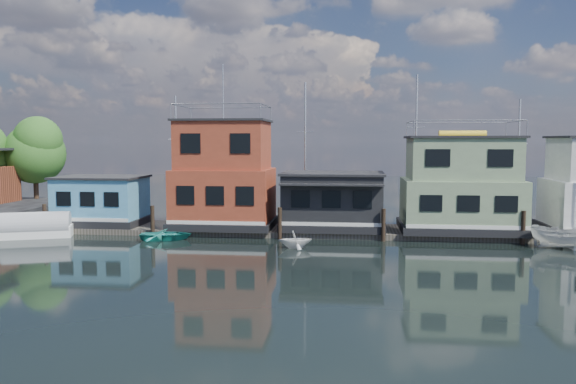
# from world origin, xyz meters

# --- Properties ---
(ground) EXTENTS (160.00, 160.00, 0.00)m
(ground) POSITION_xyz_m (0.00, 0.00, 0.00)
(ground) COLOR black
(ground) RESTS_ON ground
(dock) EXTENTS (48.00, 5.00, 0.40)m
(dock) POSITION_xyz_m (0.00, 12.00, 0.20)
(dock) COLOR #595147
(dock) RESTS_ON ground
(houseboat_blue) EXTENTS (6.40, 4.90, 3.66)m
(houseboat_blue) POSITION_xyz_m (-18.00, 12.00, 2.21)
(houseboat_blue) COLOR black
(houseboat_blue) RESTS_ON dock
(houseboat_red) EXTENTS (7.40, 5.90, 11.86)m
(houseboat_red) POSITION_xyz_m (-8.50, 12.00, 4.10)
(houseboat_red) COLOR black
(houseboat_red) RESTS_ON dock
(houseboat_dark) EXTENTS (7.40, 6.10, 4.06)m
(houseboat_dark) POSITION_xyz_m (-0.50, 11.98, 2.42)
(houseboat_dark) COLOR black
(houseboat_dark) RESTS_ON dock
(houseboat_green) EXTENTS (8.40, 5.90, 7.03)m
(houseboat_green) POSITION_xyz_m (8.50, 12.00, 3.55)
(houseboat_green) COLOR black
(houseboat_green) RESTS_ON dock
(pilings) EXTENTS (42.28, 0.28, 2.20)m
(pilings) POSITION_xyz_m (-0.33, 9.20, 1.10)
(pilings) COLOR #2D2116
(pilings) RESTS_ON ground
(background_masts) EXTENTS (36.40, 0.16, 12.00)m
(background_masts) POSITION_xyz_m (4.76, 18.00, 5.55)
(background_masts) COLOR silver
(background_masts) RESTS_ON ground
(dinghy_teal) EXTENTS (3.89, 3.13, 0.72)m
(dinghy_teal) POSITION_xyz_m (-11.66, 8.05, 0.36)
(dinghy_teal) COLOR teal
(dinghy_teal) RESTS_ON ground
(motorboat) EXTENTS (4.26, 3.02, 1.54)m
(motorboat) POSITION_xyz_m (14.05, 7.71, 0.77)
(motorboat) COLOR silver
(motorboat) RESTS_ON ground
(dinghy_white) EXTENTS (2.52, 2.31, 1.12)m
(dinghy_white) POSITION_xyz_m (-2.64, 6.17, 0.56)
(dinghy_white) COLOR silver
(dinghy_white) RESTS_ON ground
(tarp_runabout) EXTENTS (5.03, 3.37, 1.90)m
(tarp_runabout) POSITION_xyz_m (-20.98, 8.03, 0.71)
(tarp_runabout) COLOR white
(tarp_runabout) RESTS_ON ground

